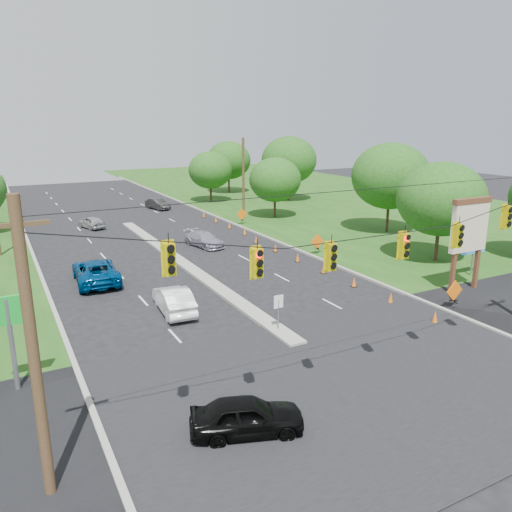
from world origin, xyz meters
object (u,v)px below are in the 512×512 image
pylon_sign (470,230)px  blue_pickup (96,271)px  black_sedan (247,416)px  white_sedan (174,300)px

pylon_sign → blue_pickup: pylon_sign is taller
pylon_sign → black_sedan: bearing=-159.8°
white_sedan → blue_pickup: (-2.93, 7.75, 0.06)m
pylon_sign → white_sedan: pylon_sign is taller
black_sedan → white_sedan: size_ratio=0.88×
black_sedan → white_sedan: white_sedan is taller
pylon_sign → blue_pickup: size_ratio=1.04×
pylon_sign → blue_pickup: (-21.15, 12.87, -3.18)m
black_sedan → blue_pickup: bearing=22.7°
white_sedan → pylon_sign: bearing=169.0°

